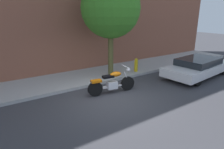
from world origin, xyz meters
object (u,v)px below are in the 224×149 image
parked_car_white (198,66)px  fire_hydrant (136,66)px  motorcycle (112,83)px  street_tree (111,9)px

parked_car_white → fire_hydrant: 3.39m
fire_hydrant → motorcycle: bearing=-149.6°
street_tree → parked_car_white: bearing=-31.1°
street_tree → fire_hydrant: 3.47m
parked_car_white → street_tree: (-4.11, 2.47, 2.99)m
parked_car_white → street_tree: street_tree is taller
motorcycle → street_tree: size_ratio=0.43×
parked_car_white → fire_hydrant: size_ratio=5.20×
parked_car_white → fire_hydrant: parked_car_white is taller
motorcycle → parked_car_white: 5.29m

